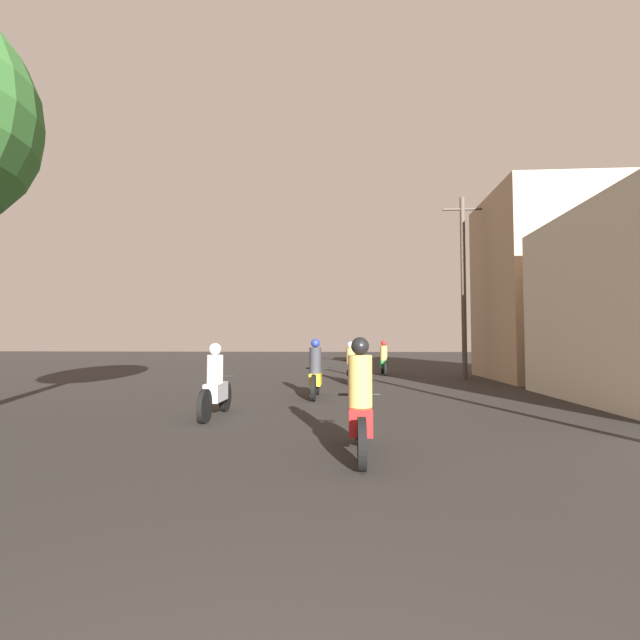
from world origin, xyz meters
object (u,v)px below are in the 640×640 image
motorcycle_green (384,361)px  building_right_far (563,286)px  utility_pole_far (463,283)px  motorcycle_yellow (316,374)px  motorcycle_red (360,408)px  motorcycle_black (351,366)px  motorcycle_silver (216,387)px

motorcycle_green → building_right_far: 7.90m
motorcycle_green → utility_pole_far: bearing=-40.1°
motorcycle_yellow → building_right_far: bearing=34.4°
motorcycle_red → motorcycle_green: 13.99m
motorcycle_yellow → motorcycle_black: 4.17m
motorcycle_black → building_right_far: building_right_far is taller
motorcycle_black → motorcycle_green: (1.54, 4.04, 0.01)m
motorcycle_green → utility_pole_far: 4.91m
motorcycle_yellow → motorcycle_black: bearing=78.5°
motorcycle_silver → motorcycle_yellow: motorcycle_yellow is taller
motorcycle_black → motorcycle_red: bearing=-87.7°
motorcycle_silver → motorcycle_green: size_ratio=0.96×
motorcycle_red → building_right_far: building_right_far is taller
motorcycle_red → motorcycle_silver: (-2.83, 2.78, -0.03)m
motorcycle_silver → motorcycle_green: (4.34, 11.12, 0.01)m
motorcycle_silver → motorcycle_black: motorcycle_black is taller
motorcycle_black → motorcycle_silver: bearing=-109.4°
building_right_far → utility_pole_far: (-3.82, 0.28, 0.19)m
motorcycle_red → motorcycle_silver: motorcycle_red is taller
building_right_far → utility_pole_far: size_ratio=0.99×
motorcycle_silver → motorcycle_red: bearing=-36.9°
motorcycle_black → utility_pole_far: bearing=27.0°
motorcycle_black → motorcycle_green: motorcycle_green is taller
motorcycle_green → utility_pole_far: utility_pole_far is taller
motorcycle_black → motorcycle_green: bearing=71.3°
motorcycle_silver → motorcycle_black: (2.80, 7.09, 0.01)m
motorcycle_green → motorcycle_yellow: bearing=-116.3°
motorcycle_red → motorcycle_yellow: bearing=108.0°
motorcycle_silver → motorcycle_yellow: (1.81, 3.03, 0.03)m
motorcycle_silver → building_right_far: bearing=46.1°
motorcycle_yellow → utility_pole_far: 9.01m
motorcycle_yellow → utility_pole_far: bearing=50.0°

